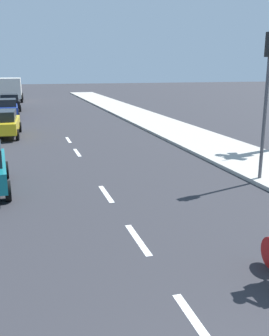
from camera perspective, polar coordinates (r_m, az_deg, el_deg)
ground_plane at (r=22.21m, az=-9.51°, el=3.88°), size 160.00×160.00×0.00m
sidewalk_strip at (r=25.85m, az=5.69°, el=5.65°), size 3.60×80.00×0.14m
lane_stripe_1 at (r=6.82m, az=9.20°, el=-21.70°), size 0.16×1.80×0.01m
lane_stripe_2 at (r=9.53m, az=0.48°, el=-10.37°), size 0.16×1.80×0.01m
lane_stripe_3 at (r=12.81m, az=-4.18°, el=-3.78°), size 0.16×1.80×0.01m
lane_stripe_4 at (r=19.14m, az=-8.37°, el=2.25°), size 0.16×1.80×0.01m
lane_stripe_5 at (r=22.60m, az=-9.64°, el=4.07°), size 0.16×1.80×0.01m
parked_car_yellow at (r=24.53m, az=-18.83°, el=6.29°), size 2.22×4.52×1.57m
parked_car_blue at (r=33.44m, az=-18.16°, el=8.33°), size 1.93×4.06×1.57m
parked_car_black at (r=39.61m, az=-17.81°, el=9.21°), size 2.08×4.32×1.57m
delivery_truck at (r=50.05m, az=-17.63°, el=10.96°), size 2.79×6.29×2.80m
traffic_signal at (r=14.31m, az=18.91°, el=12.11°), size 0.28×0.33×5.20m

